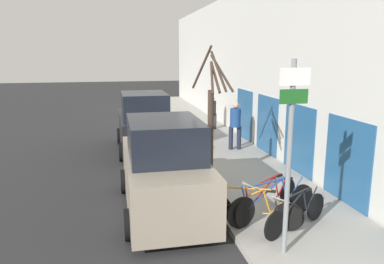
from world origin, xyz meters
name	(u,v)px	position (x,y,z in m)	size (l,w,h in m)	color
ground_plane	(153,162)	(0.00, 11.20, 0.00)	(80.00, 80.00, 0.00)	#28282B
sidewalk_curb	(205,139)	(2.60, 14.00, 0.07)	(3.20, 32.00, 0.15)	#9E9B93
building_facade	(245,67)	(4.35, 13.93, 3.22)	(0.23, 32.00, 6.50)	silver
signpost	(290,148)	(1.69, 4.22, 2.15)	(0.56, 0.11, 3.55)	gray
bicycle_0	(296,213)	(2.34, 5.03, 0.51)	(1.83, 1.01, 0.84)	black
bicycle_1	(252,210)	(1.49, 5.37, 0.53)	(1.89, 1.08, 0.88)	black
bicycle_2	(273,203)	(2.04, 5.56, 0.55)	(2.28, 0.72, 0.95)	black
bicycle_3	(268,199)	(2.05, 5.85, 0.53)	(1.99, 1.32, 0.89)	black
parked_car_0	(164,170)	(-0.17, 6.93, 1.04)	(2.05, 4.41, 2.29)	gray
parked_car_1	(144,125)	(-0.16, 12.80, 1.05)	(2.12, 4.28, 2.31)	black
pedestrian_near	(235,122)	(3.22, 11.74, 1.21)	(0.48, 0.41, 1.83)	#1E2338
pedestrian_far	(212,110)	(3.38, 15.75, 1.07)	(0.42, 0.35, 1.60)	#333338
street_tree	(211,121)	(1.32, 8.21, 1.96)	(0.85, 1.92, 3.85)	#3D2D23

